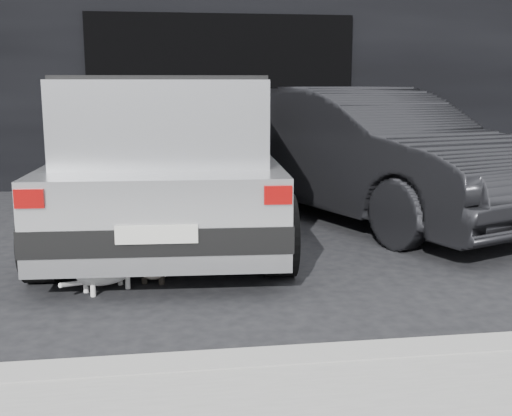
{
  "coord_description": "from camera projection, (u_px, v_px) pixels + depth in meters",
  "views": [
    {
      "loc": [
        0.05,
        -5.85,
        1.59
      ],
      "look_at": [
        0.78,
        -0.97,
        0.63
      ],
      "focal_mm": 45.0,
      "sensor_mm": 36.0,
      "label": 1
    }
  ],
  "objects": [
    {
      "name": "ground",
      "position": [
        158.0,
        256.0,
        5.97
      ],
      "size": [
        80.0,
        80.0,
        0.0
      ],
      "primitive_type": "plane",
      "color": "black",
      "rests_on": "ground"
    },
    {
      "name": "building_facade",
      "position": [
        211.0,
        31.0,
        11.46
      ],
      "size": [
        34.0,
        4.0,
        5.0
      ],
      "primitive_type": "cube",
      "color": "black",
      "rests_on": "ground"
    },
    {
      "name": "garage_opening",
      "position": [
        222.0,
        102.0,
        9.74
      ],
      "size": [
        4.0,
        0.1,
        2.6
      ],
      "primitive_type": "cube",
      "color": "black",
      "rests_on": "ground"
    },
    {
      "name": "curb",
      "position": [
        338.0,
        361.0,
        3.58
      ],
      "size": [
        18.0,
        0.25,
        0.12
      ],
      "primitive_type": "cube",
      "color": "gray",
      "rests_on": "ground"
    },
    {
      "name": "silver_hatchback",
      "position": [
        169.0,
        151.0,
        6.59
      ],
      "size": [
        2.45,
        4.59,
        1.65
      ],
      "rotation": [
        0.0,
        0.0,
        -0.06
      ],
      "color": "silver",
      "rests_on": "ground"
    },
    {
      "name": "second_car",
      "position": [
        367.0,
        153.0,
        7.56
      ],
      "size": [
        3.29,
        4.96,
        1.54
      ],
      "primitive_type": "imported",
      "rotation": [
        0.0,
        0.0,
        0.39
      ],
      "color": "black",
      "rests_on": "ground"
    },
    {
      "name": "cat_siamese",
      "position": [
        157.0,
        264.0,
        5.24
      ],
      "size": [
        0.44,
        0.84,
        0.3
      ],
      "rotation": [
        0.0,
        0.0,
        2.84
      ],
      "color": "beige",
      "rests_on": "ground"
    },
    {
      "name": "cat_white",
      "position": [
        111.0,
        269.0,
        4.98
      ],
      "size": [
        0.64,
        0.49,
        0.34
      ],
      "rotation": [
        0.0,
        0.0,
        -1.04
      ],
      "color": "silver",
      "rests_on": "ground"
    }
  ]
}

